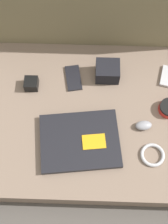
% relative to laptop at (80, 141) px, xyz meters
% --- Properties ---
extents(ground_plane, '(8.00, 8.00, 0.00)m').
position_rel_laptop_xyz_m(ground_plane, '(0.01, 0.12, -0.12)').
color(ground_plane, '#4C4742').
extents(couch_seat, '(0.97, 0.69, 0.10)m').
position_rel_laptop_xyz_m(couch_seat, '(0.01, 0.12, -0.06)').
color(couch_seat, '#7A6656').
rests_on(couch_seat, ground_plane).
extents(couch_backrest, '(0.97, 0.20, 0.54)m').
position_rel_laptop_xyz_m(couch_backrest, '(0.01, 0.57, 0.15)').
color(couch_backrest, '#756B4C').
rests_on(couch_backrest, ground_plane).
extents(laptop, '(0.33, 0.27, 0.03)m').
position_rel_laptop_xyz_m(laptop, '(0.00, 0.00, 0.00)').
color(laptop, black).
rests_on(laptop, couch_seat).
extents(computer_mouse, '(0.07, 0.05, 0.03)m').
position_rel_laptop_xyz_m(computer_mouse, '(0.25, 0.07, 0.00)').
color(computer_mouse, gray).
rests_on(computer_mouse, couch_seat).
extents(phone_silver, '(0.08, 0.11, 0.01)m').
position_rel_laptop_xyz_m(phone_silver, '(0.37, 0.31, -0.00)').
color(phone_silver, '#B7B7BC').
rests_on(phone_silver, couch_seat).
extents(phone_black, '(0.08, 0.13, 0.01)m').
position_rel_laptop_xyz_m(phone_black, '(-0.04, 0.29, -0.01)').
color(phone_black, black).
rests_on(phone_black, couch_seat).
extents(camera_pouch, '(0.10, 0.09, 0.07)m').
position_rel_laptop_xyz_m(camera_pouch, '(0.11, 0.31, 0.02)').
color(camera_pouch, black).
rests_on(camera_pouch, couch_seat).
extents(charger_brick, '(0.06, 0.06, 0.04)m').
position_rel_laptop_xyz_m(charger_brick, '(-0.22, 0.25, 0.01)').
color(charger_brick, black).
rests_on(charger_brick, couch_seat).
extents(cable_coil, '(0.09, 0.09, 0.01)m').
position_rel_laptop_xyz_m(cable_coil, '(0.28, -0.05, -0.00)').
color(cable_coil, '#B2B2B7').
rests_on(cable_coil, couch_seat).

